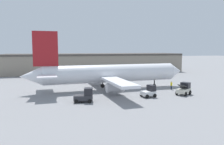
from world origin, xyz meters
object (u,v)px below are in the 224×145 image
object	(u,v)px
airplane	(108,74)
pushback_tug	(85,96)
baggage_tug	(149,92)
belt_loader_truck	(184,89)
ground_crew_worker	(171,85)

from	to	relation	value
airplane	pushback_tug	size ratio (longest dim) A/B	10.78
baggage_tug	belt_loader_truck	xyz separation A→B (m)	(7.57, 0.19, 0.11)
baggage_tug	pushback_tug	xyz separation A→B (m)	(-12.19, -0.80, 0.07)
airplane	baggage_tug	xyz separation A→B (m)	(5.74, -9.20, -2.57)
belt_loader_truck	airplane	bearing A→B (deg)	111.87
airplane	baggage_tug	distance (m)	11.14
airplane	pushback_tug	distance (m)	12.16
baggage_tug	belt_loader_truck	size ratio (longest dim) A/B	0.76
airplane	ground_crew_worker	distance (m)	14.35
belt_loader_truck	ground_crew_worker	bearing A→B (deg)	52.23
airplane	belt_loader_truck	size ratio (longest dim) A/B	10.19
ground_crew_worker	pushback_tug	size ratio (longest dim) A/B	0.54
airplane	belt_loader_truck	xyz separation A→B (m)	(13.30, -9.01, -2.46)
belt_loader_truck	pushback_tug	world-z (taller)	pushback_tug
airplane	baggage_tug	bearing A→B (deg)	-61.28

